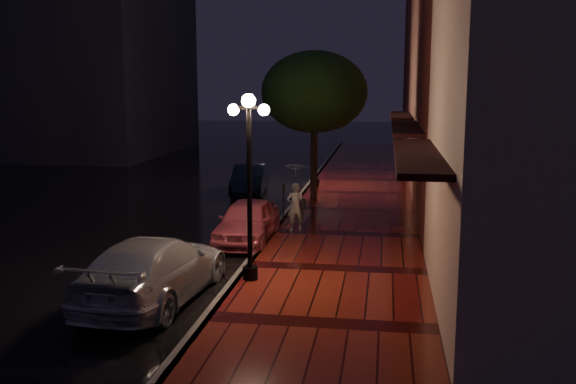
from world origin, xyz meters
The scene contains 15 objects.
ground centered at (0.00, 0.00, 0.00)m, with size 120.00×120.00×0.00m, color black.
sidewalk centered at (2.25, 0.00, 0.07)m, with size 4.50×60.00×0.15m, color #470E0C.
curb centered at (0.00, 0.00, 0.07)m, with size 0.25×60.00×0.15m, color #595451.
storefront_near centered at (7.00, -6.00, 4.25)m, with size 5.00×8.00×8.50m, color gray.
storefront_mid centered at (7.00, 2.00, 5.50)m, with size 5.00×8.00×11.00m, color #511914.
storefront_far centered at (7.00, 10.00, 4.50)m, with size 5.00×8.00×9.00m, color #8C5951.
storefront_extra centered at (7.00, 20.00, 5.00)m, with size 5.00×12.00×10.00m, color #511914.
streetlamp_near centered at (0.35, -5.00, 2.60)m, with size 0.96×0.36×4.31m.
streetlamp_far centered at (0.35, 9.00, 2.60)m, with size 0.96×0.36×4.31m.
street_tree centered at (0.61, 5.99, 4.24)m, with size 4.16×4.16×5.80m.
pink_car centered at (-0.60, -0.96, 0.64)m, with size 1.52×3.78×1.29m, color #C75262.
navy_car centered at (-2.32, 7.39, 0.63)m, with size 1.33×3.80×1.25m, color black.
silver_car centered at (-1.49, -6.36, 0.71)m, with size 1.99×4.89×1.42m, color #A8A8AF.
woman_with_umbrella centered at (0.70, 0.13, 1.55)m, with size 0.88×0.89×2.11m.
parking_meter centered at (0.15, 1.16, 0.94)m, with size 0.14×0.11×1.31m.
Camera 1 is at (3.42, -19.18, 4.70)m, focal length 40.00 mm.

